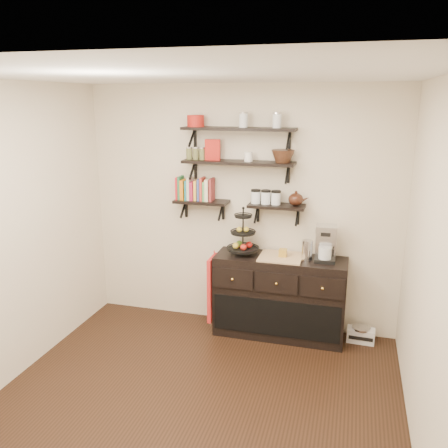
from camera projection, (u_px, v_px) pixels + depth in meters
floor at (191, 410)px, 3.99m from camera, size 3.50×3.50×0.00m
ceiling at (184, 75)px, 3.30m from camera, size 3.50×3.50×0.02m
back_wall at (241, 209)px, 5.28m from camera, size 3.50×0.02×2.70m
right_wall at (432, 281)px, 3.19m from camera, size 0.02×3.50×2.70m
shelf_top at (239, 129)px, 4.93m from camera, size 1.20×0.27×0.23m
shelf_mid at (238, 163)px, 5.02m from camera, size 1.20×0.27×0.23m
shelf_low_left at (202, 202)px, 5.25m from camera, size 0.60×0.25×0.23m
shelf_low_right at (277, 207)px, 5.04m from camera, size 0.60×0.25×0.23m
cookbooks at (197, 190)px, 5.23m from camera, size 0.43×0.15×0.26m
glass_canisters at (266, 198)px, 5.04m from camera, size 0.32×0.10×0.13m
sideboard at (279, 296)px, 5.16m from camera, size 1.40×0.50×0.92m
fruit_stand at (243, 239)px, 5.11m from camera, size 0.34×0.34×0.51m
candle at (283, 253)px, 5.02m from camera, size 0.08×0.08×0.08m
coffee_maker at (326, 244)px, 4.90m from camera, size 0.22×0.21×0.39m
thermal_carafe at (307, 250)px, 4.93m from camera, size 0.11×0.11×0.22m
apron at (213, 288)px, 5.24m from camera, size 0.04×0.31×0.72m
radio at (361, 335)px, 5.09m from camera, size 0.29×0.20×0.17m
recipe_box at (213, 150)px, 5.05m from camera, size 0.17×0.08×0.22m
walnut_bowl at (283, 156)px, 4.87m from camera, size 0.24×0.24×0.13m
ramekins at (248, 157)px, 4.97m from camera, size 0.09×0.09×0.10m
teapot at (296, 198)px, 4.96m from camera, size 0.24×0.20×0.16m
red_pot at (196, 121)px, 5.02m from camera, size 0.18×0.18×0.12m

